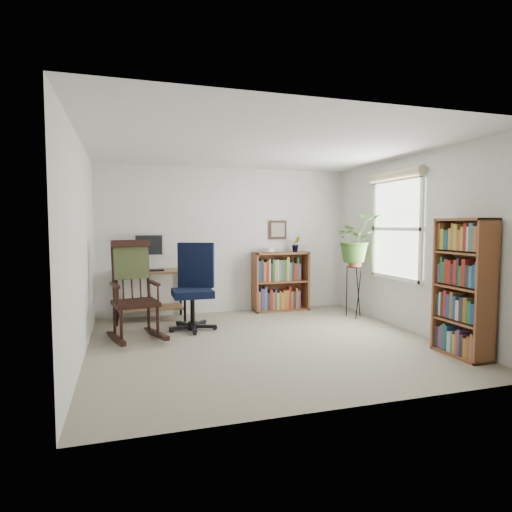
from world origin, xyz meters
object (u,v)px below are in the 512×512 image
object	(u,v)px
low_bookshelf	(281,281)
tall_bookshelf	(464,288)
office_chair	(192,286)
rocking_chair	(135,289)
desk	(150,295)

from	to	relation	value
low_bookshelf	tall_bookshelf	world-z (taller)	tall_bookshelf
office_chair	low_bookshelf	xyz separation A→B (m)	(1.64, 0.91, -0.12)
office_chair	rocking_chair	world-z (taller)	rocking_chair
desk	rocking_chair	bearing A→B (deg)	-102.62
desk	tall_bookshelf	xyz separation A→B (m)	(3.21, -2.86, 0.38)
low_bookshelf	tall_bookshelf	xyz separation A→B (m)	(1.04, -2.98, 0.27)
rocking_chair	tall_bookshelf	xyz separation A→B (m)	(3.45, -1.78, 0.12)
desk	low_bookshelf	xyz separation A→B (m)	(2.17, 0.12, 0.11)
desk	office_chair	size ratio (longest dim) A/B	0.87
low_bookshelf	rocking_chair	bearing A→B (deg)	-153.63
desk	office_chair	xyz separation A→B (m)	(0.53, -0.79, 0.23)
desk	rocking_chair	xyz separation A→B (m)	(-0.24, -1.07, 0.26)
low_bookshelf	tall_bookshelf	size ratio (longest dim) A/B	0.65
rocking_chair	tall_bookshelf	bearing A→B (deg)	-37.93
tall_bookshelf	office_chair	bearing A→B (deg)	142.36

